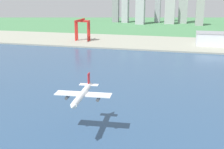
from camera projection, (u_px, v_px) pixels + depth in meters
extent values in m
plane|color=#478150|center=(152.00, 73.00, 317.42)|extent=(2400.00, 2400.00, 0.00)
cube|color=#2D4C70|center=(145.00, 90.00, 261.47)|extent=(840.00, 360.00, 0.15)
cube|color=#9A9B8A|center=(165.00, 43.00, 494.16)|extent=(840.00, 140.00, 2.50)
cylinder|color=white|center=(82.00, 94.00, 174.07)|extent=(6.81, 37.03, 3.75)
cone|color=white|center=(73.00, 107.00, 155.18)|extent=(3.89, 4.41, 3.56)
cube|color=white|center=(83.00, 94.00, 175.97)|extent=(35.02, 10.95, 0.50)
cube|color=red|center=(89.00, 80.00, 188.66)|extent=(0.87, 4.45, 9.00)
cube|color=white|center=(89.00, 85.00, 189.59)|extent=(12.70, 5.07, 0.36)
cylinder|color=#4C4F54|center=(98.00, 99.00, 173.97)|extent=(2.49, 5.31, 2.06)
cylinder|color=#4C4F54|center=(67.00, 97.00, 177.01)|extent=(2.49, 5.31, 2.06)
cube|color=red|center=(76.00, 31.00, 505.64)|extent=(2.20, 2.20, 32.82)
cube|color=red|center=(88.00, 32.00, 500.27)|extent=(2.20, 2.20, 32.82)
cube|color=red|center=(77.00, 31.00, 513.10)|extent=(2.20, 2.20, 32.82)
cube|color=red|center=(89.00, 31.00, 507.72)|extent=(2.20, 2.20, 32.82)
cube|color=red|center=(82.00, 21.00, 501.78)|extent=(25.19, 10.00, 2.80)
cube|color=red|center=(80.00, 20.00, 490.77)|extent=(2.60, 43.94, 2.60)
cube|color=silver|center=(215.00, 39.00, 466.78)|extent=(58.56, 38.58, 19.03)
cube|color=gray|center=(216.00, 33.00, 463.99)|extent=(59.73, 39.36, 1.20)
cube|color=gray|center=(116.00, 11.00, 839.65)|extent=(17.60, 16.37, 64.09)
cube|color=#AAAAB2|center=(125.00, 2.00, 823.02)|extent=(17.52, 25.03, 114.90)
cube|color=#AEAEB7|center=(140.00, 5.00, 782.81)|extent=(23.04, 27.57, 101.88)
cube|color=#AAA9AD|center=(170.00, 10.00, 789.36)|extent=(26.69, 15.57, 73.12)
cube|color=#989A98|center=(200.00, 12.00, 757.12)|extent=(20.43, 21.58, 68.19)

